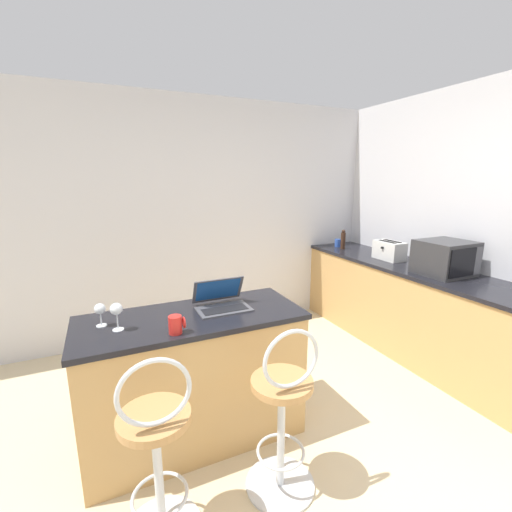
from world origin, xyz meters
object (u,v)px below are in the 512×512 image
(microwave, at_px, (445,258))
(wine_glass_short, at_px, (100,310))
(mug_blue, at_px, (338,243))
(wine_glass_tall, at_px, (116,310))
(mug_red, at_px, (176,325))
(toaster, at_px, (389,250))
(pepper_mill, at_px, (343,240))
(bar_stool_far, at_px, (283,415))
(laptop, at_px, (221,300))
(bar_stool_near, at_px, (157,455))

(microwave, height_order, wine_glass_short, microwave)
(mug_blue, bearing_deg, wine_glass_tall, -151.12)
(wine_glass_tall, bearing_deg, mug_blue, 28.88)
(mug_red, bearing_deg, wine_glass_tall, 148.89)
(toaster, xyz_separation_m, pepper_mill, (-0.09, 0.66, 0.02))
(mug_blue, bearing_deg, mug_red, -145.22)
(bar_stool_far, height_order, microwave, microwave)
(wine_glass_tall, xyz_separation_m, pepper_mill, (2.67, 1.35, -0.01))
(microwave, xyz_separation_m, toaster, (-0.01, 0.65, -0.06))
(bar_stool_far, relative_size, mug_red, 9.81)
(wine_glass_short, distance_m, pepper_mill, 3.03)
(pepper_mill, bearing_deg, laptop, -147.97)
(laptop, xyz_separation_m, mug_red, (-0.36, -0.27, 0.00))
(bar_stool_far, bearing_deg, toaster, 32.41)
(bar_stool_far, distance_m, wine_glass_tall, 1.10)
(wine_glass_tall, bearing_deg, mug_red, -31.11)
(bar_stool_far, xyz_separation_m, wine_glass_short, (-0.86, 0.67, 0.51))
(laptop, relative_size, wine_glass_tall, 2.12)
(mug_blue, bearing_deg, toaster, -85.84)
(bar_stool_far, xyz_separation_m, wine_glass_tall, (-0.78, 0.57, 0.53))
(mug_red, bearing_deg, mug_blue, 34.78)
(mug_red, bearing_deg, bar_stool_near, -115.93)
(mug_red, xyz_separation_m, mug_blue, (2.41, 1.67, -0.00))
(wine_glass_tall, xyz_separation_m, mug_blue, (2.70, 1.49, -0.07))
(mug_red, bearing_deg, laptop, 36.90)
(toaster, relative_size, mug_red, 3.07)
(microwave, distance_m, wine_glass_tall, 2.77)
(laptop, bearing_deg, mug_red, -143.10)
(bar_stool_near, xyz_separation_m, bar_stool_far, (0.67, 0.00, 0.00))
(bar_stool_far, height_order, wine_glass_tall, wine_glass_tall)
(wine_glass_tall, bearing_deg, bar_stool_far, -36.32)
(microwave, height_order, wine_glass_tall, microwave)
(bar_stool_near, bearing_deg, microwave, 12.91)
(microwave, xyz_separation_m, mug_blue, (-0.07, 1.45, -0.11))
(toaster, bearing_deg, microwave, -88.90)
(toaster, distance_m, mug_blue, 0.81)
(wine_glass_short, bearing_deg, laptop, -0.74)
(toaster, distance_m, pepper_mill, 0.67)
(laptop, relative_size, microwave, 0.79)
(bar_stool_far, bearing_deg, bar_stool_near, 180.00)
(wine_glass_tall, bearing_deg, pepper_mill, 26.81)
(wine_glass_short, bearing_deg, pepper_mill, 24.36)
(microwave, bearing_deg, bar_stool_near, -167.09)
(bar_stool_near, xyz_separation_m, laptop, (0.55, 0.66, 0.46))
(microwave, relative_size, toaster, 1.39)
(microwave, xyz_separation_m, mug_red, (-2.48, -0.22, -0.10))
(laptop, xyz_separation_m, pepper_mill, (2.01, 1.26, 0.06))
(laptop, xyz_separation_m, microwave, (2.12, -0.05, 0.10))
(bar_stool_near, distance_m, mug_blue, 3.35)
(mug_blue, relative_size, pepper_mill, 0.40)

